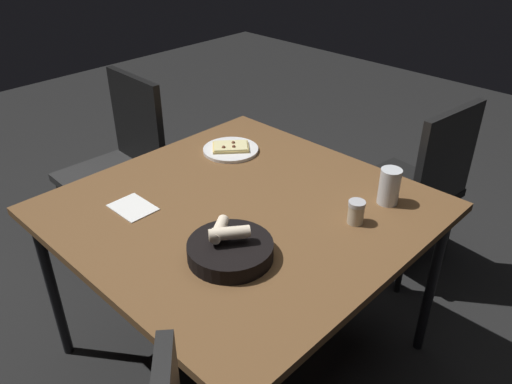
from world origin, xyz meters
name	(u,v)px	position (x,y,z in m)	size (l,w,h in m)	color
ground	(244,348)	(0.00, 0.00, 0.00)	(8.00, 8.00, 0.00)	black
dining_table	(242,217)	(0.00, 0.00, 0.68)	(1.19, 1.19, 0.73)	brown
pizza_plate	(231,149)	(0.35, -0.28, 0.74)	(0.24, 0.24, 0.04)	white
bread_basket	(230,248)	(-0.18, 0.23, 0.76)	(0.27, 0.27, 0.11)	black
beer_glass	(389,188)	(-0.36, -0.38, 0.79)	(0.08, 0.08, 0.13)	silver
pepper_shaker	(356,213)	(-0.35, -0.19, 0.77)	(0.06, 0.06, 0.08)	#BFB299
napkin	(133,207)	(0.27, 0.28, 0.73)	(0.16, 0.12, 0.00)	white
chair_near	(419,181)	(-0.20, -0.98, 0.51)	(0.49, 0.49, 0.91)	black
chair_far	(122,157)	(1.00, -0.12, 0.53)	(0.45, 0.45, 0.93)	#262626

